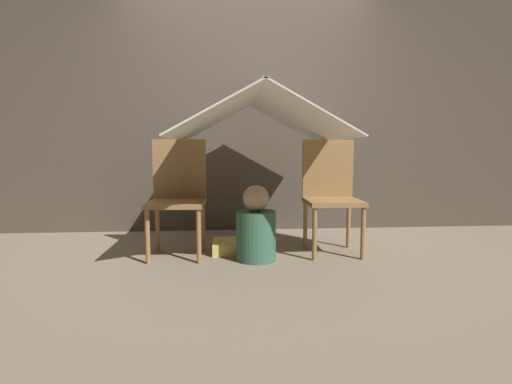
# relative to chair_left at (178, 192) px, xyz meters

# --- Properties ---
(ground_plane) EXTENTS (8.80, 8.80, 0.00)m
(ground_plane) POSITION_rel_chair_left_xyz_m (0.63, -0.19, -0.51)
(ground_plane) COLOR gray
(wall_back) EXTENTS (7.00, 0.05, 2.50)m
(wall_back) POSITION_rel_chair_left_xyz_m (0.63, 0.97, 0.74)
(wall_back) COLOR #4C4238
(wall_back) RESTS_ON ground_plane
(chair_left) EXTENTS (0.45, 0.45, 0.93)m
(chair_left) POSITION_rel_chair_left_xyz_m (0.00, 0.00, 0.00)
(chair_left) COLOR olive
(chair_left) RESTS_ON ground_plane
(chair_right) EXTENTS (0.44, 0.44, 0.93)m
(chair_right) POSITION_rel_chair_left_xyz_m (1.25, 0.00, 0.00)
(chair_right) COLOR olive
(chair_right) RESTS_ON ground_plane
(sheet_canopy) EXTENTS (1.26, 1.51, 0.35)m
(sheet_canopy) POSITION_rel_chair_left_xyz_m (0.63, -0.08, 0.60)
(sheet_canopy) COLOR silver
(person_front) EXTENTS (0.31, 0.31, 0.58)m
(person_front) POSITION_rel_chair_left_xyz_m (0.61, -0.23, -0.26)
(person_front) COLOR #38664C
(person_front) RESTS_ON ground_plane
(floor_cushion) EXTENTS (0.39, 0.31, 0.10)m
(floor_cushion) POSITION_rel_chair_left_xyz_m (0.47, 0.02, -0.46)
(floor_cushion) COLOR #E5CC66
(floor_cushion) RESTS_ON ground_plane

